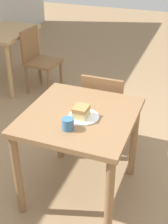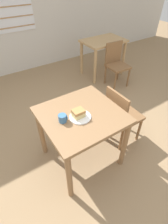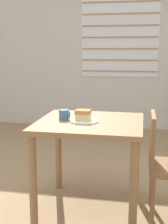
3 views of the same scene
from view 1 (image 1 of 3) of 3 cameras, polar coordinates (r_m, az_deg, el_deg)
The scene contains 8 objects.
ground_plane at distance 2.72m, azimuth 1.95°, elevation -15.00°, with size 14.00×14.00×0.00m, color #997A56.
dining_table_near at distance 2.36m, azimuth -0.75°, elevation -2.97°, with size 0.84×0.81×0.77m.
dining_table_far at distance 4.44m, azimuth -13.95°, elevation 12.40°, with size 0.88×0.61×0.77m.
chair_near_window at distance 2.94m, azimuth 3.84°, elevation 0.29°, with size 0.40×0.40×0.85m.
chair_far_corner at distance 4.20m, azimuth -8.29°, elevation 9.66°, with size 0.42×0.42×0.85m.
plate at distance 2.24m, azimuth -0.07°, elevation -0.88°, with size 0.23×0.23×0.01m.
cake_slice at distance 2.21m, azimuth -0.53°, elevation 0.08°, with size 0.12×0.10×0.08m.
coffee_mug at distance 2.10m, azimuth -2.95°, elevation -2.15°, with size 0.09×0.08×0.08m.
Camera 1 is at (-1.81, -0.59, 1.94)m, focal length 50.00 mm.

